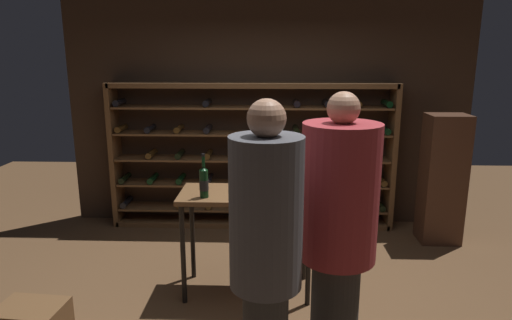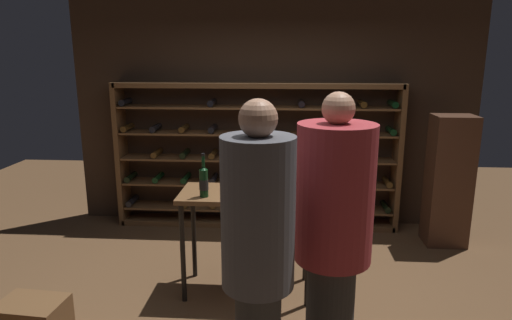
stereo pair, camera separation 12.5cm
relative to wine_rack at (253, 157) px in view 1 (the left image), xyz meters
The scene contains 10 objects.
ground_plane 2.14m from the wine_rack, 84.69° to the right, with size 10.30×10.30×0.00m, color brown.
back_wall 0.64m from the wine_rack, 49.37° to the left, with size 4.92×0.10×2.91m, color #3D2B1E.
wine_rack is the anchor object (origin of this frame).
tasting_table 1.61m from the wine_rack, 89.40° to the right, with size 1.16×0.55×0.94m.
person_bystander_dark_jacket 2.70m from the wine_rack, 75.79° to the right, with size 0.49×0.49×1.89m.
person_bystander_red_print 2.97m from the wine_rack, 86.10° to the right, with size 0.42×0.42×1.88m.
display_cabinet 2.20m from the wine_rack, 10.78° to the right, with size 0.44×0.36×1.47m, color #4C2D1E.
wine_bottle_black_capsule 1.79m from the wine_rack, 100.75° to the right, with size 0.08×0.08×0.37m.
wine_bottle_red_label 1.48m from the wine_rack, 79.61° to the right, with size 0.08×0.08×0.33m.
wine_glass_stemmed_center 1.75m from the wine_rack, 91.12° to the right, with size 0.08×0.08×0.15m.
Camera 1 is at (0.05, -3.36, 2.11)m, focal length 31.26 mm.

